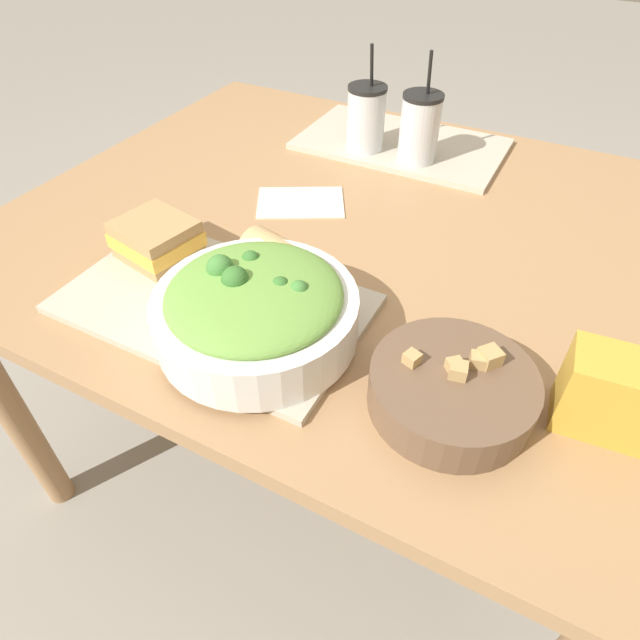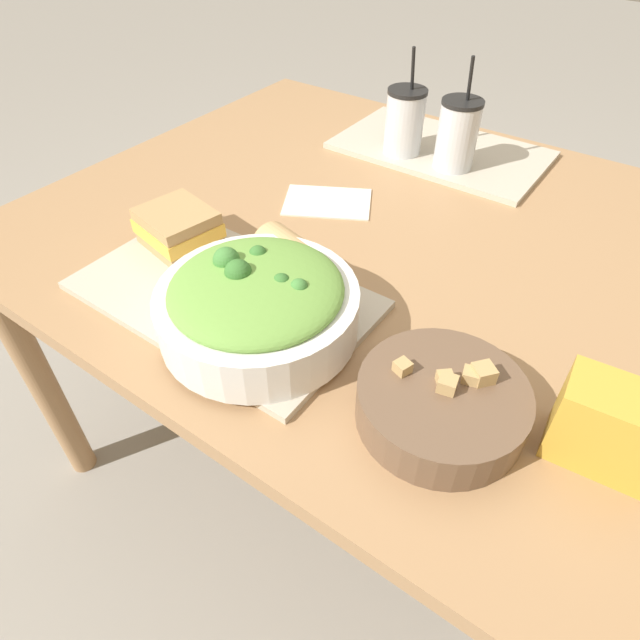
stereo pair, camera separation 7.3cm
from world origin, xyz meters
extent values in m
plane|color=gray|center=(0.00, 0.00, 0.00)|extent=(12.00, 12.00, 0.00)
cube|color=#A37A51|center=(0.00, 0.00, 0.70)|extent=(1.22, 1.05, 0.03)
cylinder|color=#A37A51|center=(-0.55, -0.47, 0.34)|extent=(0.06, 0.06, 0.68)
cylinder|color=#A37A51|center=(-0.55, 0.47, 0.34)|extent=(0.06, 0.06, 0.68)
cube|color=#BCB29E|center=(-0.07, -0.32, 0.72)|extent=(0.46, 0.27, 0.01)
cube|color=#BCB29E|center=(-0.02, 0.34, 0.72)|extent=(0.46, 0.27, 0.01)
cylinder|color=white|center=(0.03, -0.35, 0.76)|extent=(0.28, 0.28, 0.07)
ellipsoid|color=#6B9E42|center=(0.03, -0.35, 0.80)|extent=(0.24, 0.24, 0.05)
sphere|color=#38702D|center=(0.00, -0.30, 0.81)|extent=(0.03, 0.03, 0.03)
sphere|color=#427F38|center=(-0.02, -0.34, 0.82)|extent=(0.04, 0.04, 0.04)
sphere|color=#38702D|center=(0.01, -0.35, 0.82)|extent=(0.04, 0.04, 0.04)
sphere|color=#38702D|center=(0.06, -0.33, 0.81)|extent=(0.03, 0.03, 0.03)
sphere|color=#427F38|center=(0.09, -0.33, 0.81)|extent=(0.03, 0.03, 0.03)
cube|color=beige|center=(0.03, -0.32, 0.80)|extent=(0.04, 0.05, 0.01)
cube|color=beige|center=(0.05, -0.36, 0.80)|extent=(0.07, 0.06, 0.01)
cylinder|color=brown|center=(0.31, -0.33, 0.74)|extent=(0.21, 0.21, 0.05)
cylinder|color=brown|center=(0.31, -0.33, 0.76)|extent=(0.19, 0.19, 0.01)
cube|color=tan|center=(0.30, -0.33, 0.77)|extent=(0.03, 0.03, 0.02)
cube|color=tan|center=(0.34, -0.29, 0.77)|extent=(0.03, 0.03, 0.02)
cube|color=tan|center=(0.25, -0.34, 0.77)|extent=(0.02, 0.02, 0.02)
cube|color=tan|center=(0.31, -0.33, 0.77)|extent=(0.03, 0.03, 0.02)
cube|color=tan|center=(0.33, -0.30, 0.77)|extent=(0.02, 0.02, 0.02)
cube|color=tan|center=(-0.21, -0.26, 0.73)|extent=(0.14, 0.12, 0.02)
cube|color=#EFB742|center=(-0.21, -0.26, 0.75)|extent=(0.14, 0.13, 0.02)
cube|color=tan|center=(-0.21, -0.26, 0.78)|extent=(0.14, 0.12, 0.02)
cylinder|color=tan|center=(-0.01, -0.22, 0.76)|extent=(0.13, 0.10, 0.07)
cylinder|color=beige|center=(0.05, -0.24, 0.76)|extent=(0.02, 0.06, 0.06)
cylinder|color=silver|center=(-0.08, 0.27, 0.79)|extent=(0.08, 0.08, 0.13)
cylinder|color=black|center=(-0.08, 0.27, 0.78)|extent=(0.07, 0.07, 0.10)
cylinder|color=black|center=(-0.08, 0.27, 0.85)|extent=(0.08, 0.08, 0.01)
cylinder|color=black|center=(-0.07, 0.27, 0.89)|extent=(0.01, 0.02, 0.09)
cylinder|color=silver|center=(0.04, 0.27, 0.79)|extent=(0.08, 0.08, 0.13)
cylinder|color=maroon|center=(0.04, 0.27, 0.78)|extent=(0.07, 0.07, 0.11)
cylinder|color=black|center=(0.04, 0.27, 0.86)|extent=(0.08, 0.08, 0.01)
cylinder|color=black|center=(0.05, 0.27, 0.90)|extent=(0.01, 0.02, 0.09)
cube|color=gold|center=(0.48, -0.28, 0.76)|extent=(0.12, 0.08, 0.11)
cube|color=silver|center=(-0.10, 0.01, 0.71)|extent=(0.20, 0.18, 0.00)
camera|label=1|loc=(0.36, -0.79, 1.25)|focal=30.00mm
camera|label=2|loc=(0.43, -0.75, 1.25)|focal=30.00mm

